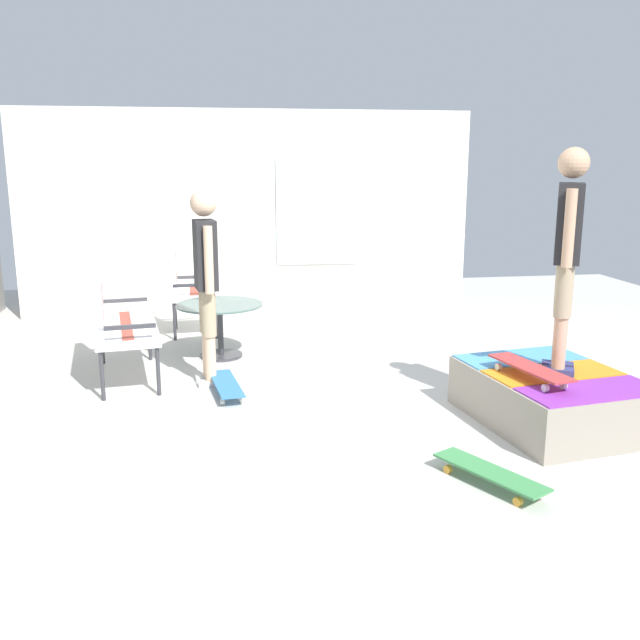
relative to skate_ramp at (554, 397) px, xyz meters
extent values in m
cube|color=beige|center=(0.77, 1.60, -0.26)|extent=(12.00, 12.00, 0.10)
cube|color=white|center=(4.57, 2.10, 1.13)|extent=(0.20, 6.00, 2.68)
cube|color=silver|center=(4.46, 1.20, 1.14)|extent=(0.03, 1.10, 1.40)
cube|color=gray|center=(0.00, 0.03, -0.01)|extent=(1.52, 1.26, 0.40)
cube|color=purple|center=(-0.46, -0.04, 0.20)|extent=(0.59, 1.08, 0.01)
cube|color=orange|center=(0.00, 0.03, 0.20)|extent=(0.59, 1.08, 0.01)
cube|color=#4C99D8|center=(0.45, 0.10, 0.20)|extent=(0.59, 1.08, 0.01)
cylinder|color=#B2B2B7|center=(-0.08, 0.53, 0.17)|extent=(1.31, 0.24, 0.05)
cube|color=gray|center=(0.11, -0.75, -0.03)|extent=(1.41, 0.77, 0.34)
cylinder|color=#38383D|center=(1.15, 3.12, 0.01)|extent=(0.04, 0.04, 0.44)
cylinder|color=#38383D|center=(2.31, 3.29, 0.01)|extent=(0.04, 0.04, 0.44)
cylinder|color=#38383D|center=(1.09, 3.59, 0.01)|extent=(0.04, 0.04, 0.44)
cylinder|color=#38383D|center=(2.25, 3.75, 0.01)|extent=(0.04, 0.04, 0.44)
cube|color=silver|center=(1.70, 3.44, 0.27)|extent=(1.31, 0.72, 0.08)
cube|color=#B74738|center=(1.70, 3.44, 0.31)|extent=(1.21, 0.27, 0.00)
cube|color=silver|center=(1.67, 3.67, 0.56)|extent=(1.25, 0.25, 0.50)
cube|color=#B74738|center=(1.67, 3.67, 0.56)|extent=(0.11, 0.10, 0.46)
cube|color=#38383D|center=(1.10, 3.35, 0.43)|extent=(0.11, 0.47, 0.04)
cube|color=#38383D|center=(2.30, 3.52, 0.43)|extent=(0.11, 0.47, 0.04)
cylinder|color=#38383D|center=(3.11, 2.60, 0.01)|extent=(0.04, 0.04, 0.44)
cylinder|color=#38383D|center=(3.65, 2.61, 0.01)|extent=(0.04, 0.04, 0.44)
cylinder|color=#38383D|center=(3.10, 3.07, 0.01)|extent=(0.04, 0.04, 0.44)
cylinder|color=#38383D|center=(3.64, 3.08, 0.01)|extent=(0.04, 0.04, 0.44)
cube|color=silver|center=(3.38, 2.84, 0.27)|extent=(0.63, 0.57, 0.08)
cube|color=#B74738|center=(3.38, 2.84, 0.31)|extent=(0.58, 0.12, 0.00)
cube|color=silver|center=(3.37, 3.08, 0.56)|extent=(0.62, 0.10, 0.50)
cube|color=#B74738|center=(3.37, 3.08, 0.56)|extent=(0.10, 0.09, 0.46)
cube|color=#38383D|center=(3.09, 2.83, 0.43)|extent=(0.05, 0.47, 0.04)
cube|color=#38383D|center=(3.67, 2.85, 0.43)|extent=(0.05, 0.47, 0.04)
cylinder|color=#38383D|center=(2.32, 2.56, 0.07)|extent=(0.06, 0.06, 0.55)
cylinder|color=#38383D|center=(2.32, 2.56, -0.19)|extent=(0.44, 0.44, 0.03)
cylinder|color=#4C6660|center=(2.32, 2.56, 0.35)|extent=(0.90, 0.90, 0.02)
cube|color=silver|center=(1.35, 2.67, -0.18)|extent=(0.14, 0.25, 0.05)
cylinder|color=beige|center=(1.35, 2.67, 0.05)|extent=(0.10, 0.10, 0.42)
cylinder|color=tan|center=(1.35, 2.67, 0.47)|extent=(0.13, 0.13, 0.42)
cube|color=silver|center=(1.52, 2.69, -0.18)|extent=(0.14, 0.25, 0.05)
cylinder|color=beige|center=(1.52, 2.69, 0.05)|extent=(0.10, 0.10, 0.42)
cylinder|color=tan|center=(1.52, 2.69, 0.47)|extent=(0.13, 0.13, 0.42)
cube|color=#262628|center=(1.43, 2.68, 0.99)|extent=(0.34, 0.22, 0.62)
sphere|color=beige|center=(1.43, 2.68, 1.45)|extent=(0.24, 0.24, 0.24)
cylinder|color=beige|center=(1.24, 2.65, 0.97)|extent=(0.08, 0.08, 0.59)
cylinder|color=beige|center=(1.63, 2.71, 0.97)|extent=(0.08, 0.08, 0.59)
cube|color=navy|center=(-0.07, 0.03, 0.23)|extent=(0.21, 0.26, 0.05)
cylinder|color=tan|center=(-0.07, 0.03, 0.46)|extent=(0.10, 0.10, 0.40)
cylinder|color=tan|center=(-0.07, 0.03, 0.86)|extent=(0.13, 0.13, 0.40)
cube|color=navy|center=(0.08, -0.05, 0.23)|extent=(0.21, 0.26, 0.05)
cylinder|color=tan|center=(0.08, -0.05, 0.46)|extent=(0.10, 0.10, 0.40)
cylinder|color=tan|center=(0.08, -0.05, 0.86)|extent=(0.13, 0.13, 0.40)
cube|color=#262628|center=(0.01, -0.01, 1.36)|extent=(0.37, 0.31, 0.59)
sphere|color=tan|center=(0.01, -0.01, 1.80)|extent=(0.23, 0.23, 0.23)
cylinder|color=tan|center=(-0.17, 0.08, 1.34)|extent=(0.08, 0.08, 0.56)
cylinder|color=tan|center=(0.19, -0.10, 1.34)|extent=(0.08, 0.08, 0.56)
cube|color=#3372B2|center=(1.10, 2.54, -0.11)|extent=(0.82, 0.31, 0.02)
cylinder|color=silver|center=(1.39, 2.50, -0.18)|extent=(0.06, 0.04, 0.06)
cylinder|color=silver|center=(1.37, 2.65, -0.18)|extent=(0.06, 0.04, 0.06)
cylinder|color=silver|center=(0.83, 2.42, -0.18)|extent=(0.06, 0.04, 0.06)
cylinder|color=silver|center=(0.81, 2.58, -0.18)|extent=(0.06, 0.04, 0.06)
cube|color=#3F8C4C|center=(-0.97, 0.93, -0.11)|extent=(0.80, 0.55, 0.02)
cylinder|color=gold|center=(-0.68, 0.99, -0.18)|extent=(0.06, 0.05, 0.06)
cylinder|color=gold|center=(-0.76, 1.13, -0.18)|extent=(0.06, 0.05, 0.06)
cylinder|color=gold|center=(-1.18, 0.73, -0.18)|extent=(0.06, 0.05, 0.06)
cylinder|color=gold|center=(-1.25, 0.87, -0.18)|extent=(0.06, 0.05, 0.06)
cube|color=#B23838|center=(-0.15, 0.30, 0.30)|extent=(0.82, 0.36, 0.01)
cylinder|color=silver|center=(0.14, 0.28, 0.24)|extent=(0.06, 0.04, 0.06)
cylinder|color=silver|center=(0.11, 0.43, 0.24)|extent=(0.06, 0.04, 0.06)
cylinder|color=silver|center=(-0.41, 0.16, 0.24)|extent=(0.06, 0.04, 0.06)
cylinder|color=silver|center=(-0.44, 0.32, 0.24)|extent=(0.06, 0.04, 0.06)
camera|label=1|loc=(-4.82, 2.64, 1.81)|focal=38.91mm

